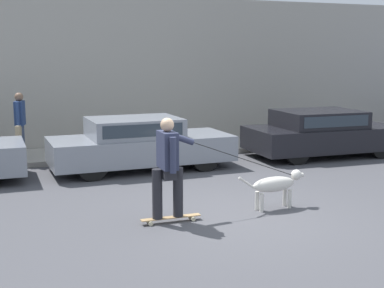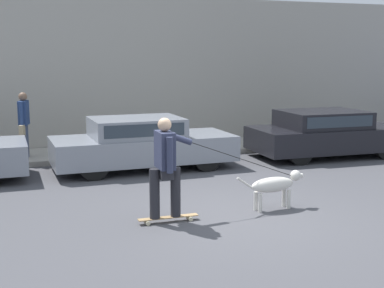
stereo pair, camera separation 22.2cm
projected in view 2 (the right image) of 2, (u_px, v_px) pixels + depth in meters
ground_plane at (229, 218)px, 8.67m from camera, size 36.00×36.00×0.00m
back_wall at (130, 73)px, 15.08m from camera, size 32.00×0.30×4.22m
sidewalk_curb at (141, 151)px, 14.35m from camera, size 30.00×1.94×0.13m
parked_car_1 at (142, 144)px, 12.26m from camera, size 4.18×1.79×1.20m
parked_car_2 at (326, 134)px, 13.82m from camera, size 3.95×1.89×1.20m
dog at (275, 185)px, 9.08m from camera, size 1.30×0.34×0.64m
skateboarder at (166, 164)px, 8.27m from camera, size 2.83×0.65×1.66m
pedestrian_with_bag at (24, 122)px, 12.95m from camera, size 0.29×0.68×1.59m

